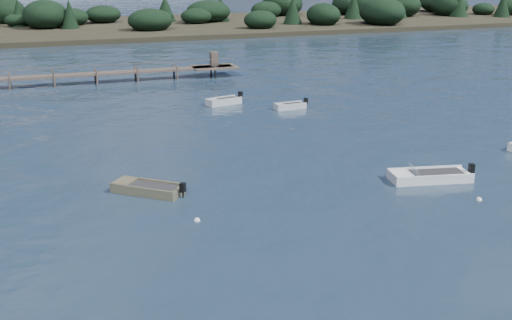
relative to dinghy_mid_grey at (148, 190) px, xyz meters
name	(u,v)px	position (x,y,z in m)	size (l,w,h in m)	color
ground	(158,62)	(9.92, 46.73, -0.15)	(400.00, 400.00, 0.00)	#152231
dinghy_mid_grey	(148,190)	(0.00, 0.00, 0.00)	(4.02, 3.75, 1.10)	#70694A
tender_far_grey_b	(290,107)	(15.63, 16.80, 0.00)	(3.10, 1.26, 1.05)	#ACB0B3
tender_far_white	(224,102)	(10.67, 20.44, 0.02)	(3.63, 2.05, 1.22)	#ACB0B3
dinghy_mid_white_a	(429,178)	(16.16, -3.50, 0.01)	(5.21, 2.68, 1.20)	silver
buoy_b	(479,200)	(16.83, -7.22, -0.15)	(0.32, 0.32, 0.32)	white
buoy_c	(197,221)	(1.58, -4.83, -0.15)	(0.32, 0.32, 0.32)	white
far_headland	(244,15)	(34.92, 86.73, 1.82)	(190.00, 40.00, 5.80)	black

